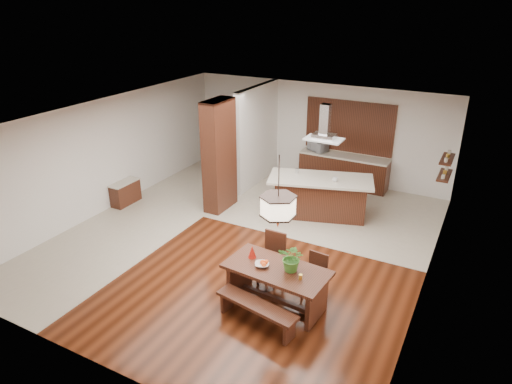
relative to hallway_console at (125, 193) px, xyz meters
The scene contains 25 objects.
room_shell 4.20m from the hallway_console, ahead, with size 9.00×9.04×2.92m.
tile_hallway 1.12m from the hallway_console, 10.68° to the right, with size 2.50×9.00×0.01m, color #B6AC98.
tile_kitchen 5.57m from the hallway_console, 24.44° to the left, with size 5.50×4.00×0.01m, color #B6AC98.
soffit_band 4.60m from the hallway_console, ahead, with size 8.00×9.00×0.02m, color #432210.
partition_pier 2.85m from the hallway_console, 22.54° to the left, with size 0.45×1.00×2.90m, color black.
partition_stub 4.09m from the hallway_console, 52.14° to the left, with size 0.18×2.40×2.90m, color silver.
hallway_console is the anchor object (origin of this frame).
hallway_doorway 4.41m from the hallway_console, 75.20° to the left, with size 1.10×0.20×2.10m, color black.
rear_counter 6.26m from the hallway_console, 39.75° to the left, with size 2.60×0.62×0.95m.
kitchen_window 6.58m from the hallway_console, 41.53° to the left, with size 2.60×0.08×1.50m, color #A15C30.
shelf_lower 8.12m from the hallway_console, 17.35° to the left, with size 0.26×0.90×0.04m, color black.
shelf_upper 8.18m from the hallway_console, 17.35° to the left, with size 0.26×0.90×0.04m, color black.
dining_table 5.90m from the hallway_console, 20.57° to the right, with size 1.94×1.08×0.78m.
dining_bench 6.11m from the hallway_console, 26.65° to the right, with size 1.54×0.34×0.43m, color black, non-canonical shape.
dining_chair_left 5.31m from the hallway_console, 16.02° to the right, with size 0.45×0.45×1.02m, color black, non-canonical shape.
dining_chair_right 6.23m from the hallway_console, 14.34° to the right, with size 0.39×0.39×0.87m, color black, non-canonical shape.
pendant_lantern 6.20m from the hallway_console, 20.57° to the right, with size 0.64×0.64×1.31m, color #FFE6C3, non-canonical shape.
foliage_plant 6.17m from the hallway_console, 19.22° to the right, with size 0.46×0.40×0.52m, color #3B7828.
fruit_bowl 5.69m from the hallway_console, 22.13° to the right, with size 0.25×0.25×0.06m, color beige.
napkin_cone 5.36m from the hallway_console, 21.54° to the right, with size 0.15×0.15×0.24m, color #A1160B.
gold_ornament 6.43m from the hallway_console, 20.02° to the right, with size 0.07×0.07×0.09m, color gold.
kitchen_island 5.23m from the hallway_console, 19.64° to the left, with size 2.78×1.83×1.06m.
range_hood 5.65m from the hallway_console, 19.69° to the left, with size 0.90×0.55×0.87m, color silver, non-canonical shape.
island_cup 5.62m from the hallway_console, 17.32° to the left, with size 0.13×0.13×0.10m, color white.
microwave 5.70m from the hallway_console, 45.25° to the left, with size 0.56×0.38×0.31m, color silver.
Camera 1 is at (4.61, -8.14, 5.25)m, focal length 32.00 mm.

